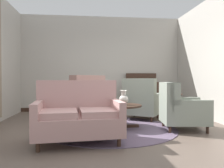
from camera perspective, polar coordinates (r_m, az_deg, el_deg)
ground at (r=4.40m, az=0.01°, el=-12.23°), size 8.48×8.48×0.00m
wall_back at (r=7.31m, az=-2.57°, el=5.23°), size 5.37×0.08×3.07m
wall_right at (r=6.02m, az=24.57°, el=5.99°), size 0.08×4.24×3.07m
baseboard_back at (r=7.30m, az=-2.53°, el=-6.37°), size 5.21×0.03×0.12m
area_rug at (r=4.68m, az=-0.39°, el=-11.31°), size 2.72×2.72×0.01m
coffee_table at (r=4.64m, az=2.58°, el=-6.55°), size 0.82×0.82×0.49m
porcelain_vase at (r=4.57m, az=3.03°, el=-3.77°), size 0.19×0.19×0.31m
settee at (r=3.68m, az=-8.65°, el=-8.28°), size 1.44×0.96×1.00m
armchair_beside_settee at (r=5.65m, az=7.55°, el=-4.65°), size 1.10×1.09×1.05m
armchair_near_sideboard at (r=4.71m, az=17.06°, el=-6.26°), size 0.95×0.84×0.96m
armchair_back_corner at (r=5.26m, az=-7.78°, el=-5.04°), size 1.24×1.24×1.11m
side_table at (r=5.16m, az=15.03°, el=-5.47°), size 0.48×0.48×0.71m
sideboard at (r=7.21m, az=7.82°, el=-2.67°), size 1.01×0.41×1.22m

